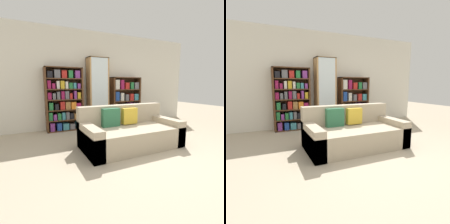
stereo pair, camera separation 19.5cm
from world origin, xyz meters
The scene contains 7 objects.
ground_plane centered at (0.00, 0.00, 0.00)m, with size 16.00×16.00×0.00m, color tan.
wall_back centered at (0.00, 2.69, 1.35)m, with size 6.49×0.06×2.70m.
couch centered at (-0.14, 0.67, 0.27)m, with size 1.90×0.97×0.80m.
bookshelf_left centered at (-1.03, 2.49, 0.81)m, with size 0.96×0.32×1.66m.
display_cabinet centered at (-0.10, 2.47, 0.97)m, with size 0.56×0.36×1.96m.
bookshelf_right centered at (0.82, 2.49, 0.68)m, with size 0.94×0.32×1.44m.
wine_bottle centered at (0.39, 1.85, 0.15)m, with size 0.08×0.08×0.36m.
Camera 1 is at (-1.92, -2.19, 1.21)m, focal length 28.00 mm.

